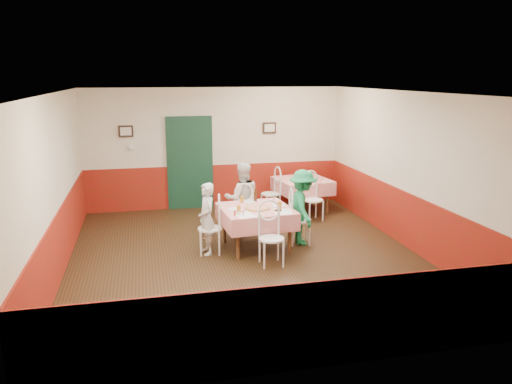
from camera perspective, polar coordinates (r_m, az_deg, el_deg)
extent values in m
plane|color=black|center=(8.75, -1.21, -7.34)|extent=(7.00, 7.00, 0.00)
plane|color=white|center=(8.20, -1.31, 11.31)|extent=(7.00, 7.00, 0.00)
cube|color=beige|center=(11.76, -4.71, 5.02)|extent=(6.00, 0.10, 2.80)
cube|color=beige|center=(5.10, 6.72, -6.08)|extent=(6.00, 0.10, 2.80)
cube|color=beige|center=(8.31, -21.96, 0.63)|extent=(0.10, 7.00, 2.80)
cube|color=beige|center=(9.42, 16.93, 2.42)|extent=(0.10, 7.00, 2.80)
cube|color=maroon|center=(11.91, -4.61, 0.72)|extent=(6.00, 0.03, 1.00)
cube|color=maroon|center=(5.48, 6.40, -14.95)|extent=(6.00, 0.03, 1.00)
cube|color=maroon|center=(8.54, -21.34, -5.26)|extent=(0.03, 7.00, 1.00)
cube|color=maroon|center=(9.62, 16.49, -2.85)|extent=(0.03, 7.00, 1.00)
cube|color=black|center=(11.70, -7.55, 3.17)|extent=(0.96, 0.06, 2.10)
cube|color=black|center=(11.55, -14.65, 6.73)|extent=(0.32, 0.03, 0.26)
cube|color=black|center=(11.91, 1.54, 7.35)|extent=(0.32, 0.03, 0.26)
cube|color=white|center=(11.59, -14.05, 5.04)|extent=(0.10, 0.03, 0.10)
cube|color=red|center=(9.02, 0.00, -4.18)|extent=(1.31, 1.31, 0.77)
cube|color=red|center=(11.49, 5.31, -0.39)|extent=(1.27, 1.27, 0.77)
cylinder|color=#B74723|center=(8.85, 0.17, -1.83)|extent=(0.47, 0.47, 0.03)
cylinder|color=white|center=(8.80, -2.48, -1.97)|extent=(0.27, 0.27, 0.01)
cylinder|color=white|center=(9.03, 2.56, -1.58)|extent=(0.27, 0.27, 0.01)
cylinder|color=white|center=(9.31, -0.73, -1.11)|extent=(0.27, 0.27, 0.01)
cylinder|color=#BF7219|center=(8.56, -1.99, -2.00)|extent=(0.08, 0.08, 0.13)
cylinder|color=#BF7219|center=(8.78, 2.68, -1.58)|extent=(0.08, 0.08, 0.14)
cylinder|color=#BF7219|center=(9.24, -1.61, -0.87)|extent=(0.07, 0.07, 0.13)
cylinder|color=#381C0A|center=(9.31, -0.08, -0.43)|extent=(0.07, 0.07, 0.23)
cylinder|color=silver|center=(8.42, -1.96, -2.40)|extent=(0.04, 0.04, 0.09)
cylinder|color=silver|center=(8.37, -1.44, -2.50)|extent=(0.04, 0.04, 0.09)
cylinder|color=#B23319|center=(8.43, -2.43, -2.40)|extent=(0.04, 0.04, 0.09)
cube|color=white|center=(8.45, -1.32, -2.66)|extent=(0.38, 0.46, 0.00)
cube|color=white|center=(8.68, 3.09, -2.25)|extent=(0.35, 0.44, 0.00)
cube|color=black|center=(8.71, 2.51, -2.11)|extent=(0.12, 0.10, 0.02)
imported|color=gray|center=(8.73, -5.65, -3.06)|extent=(0.38, 0.51, 1.27)
imported|color=gray|center=(9.76, -1.58, -0.75)|extent=(0.70, 0.55, 1.43)
imported|color=gray|center=(9.23, 5.34, -1.74)|extent=(0.60, 0.95, 1.40)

